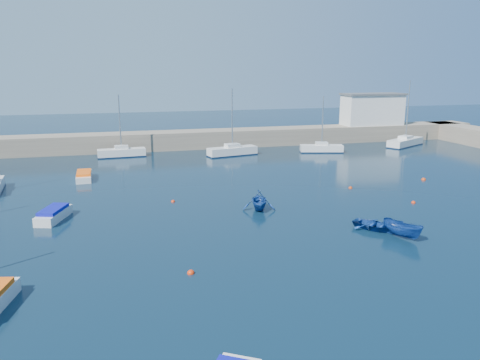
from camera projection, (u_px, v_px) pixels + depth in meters
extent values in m
plane|color=#0B2132|center=(325.00, 265.00, 29.03)|extent=(220.00, 220.00, 0.00)
cube|color=gray|center=(197.00, 139.00, 71.94)|extent=(96.00, 4.50, 2.60)
cube|color=silver|center=(372.00, 110.00, 78.65)|extent=(10.00, 4.00, 5.00)
cube|color=silver|center=(122.00, 153.00, 64.49)|extent=(6.51, 2.16, 1.13)
cylinder|color=#B7BABC|center=(120.00, 122.00, 63.50)|extent=(0.17, 0.17, 7.38)
cube|color=silver|center=(232.00, 151.00, 65.55)|extent=(7.29, 3.39, 1.18)
cylinder|color=#B7BABC|center=(232.00, 118.00, 64.48)|extent=(0.17, 0.17, 8.09)
cube|color=silver|center=(321.00, 149.00, 68.03)|extent=(6.35, 3.21, 1.08)
cylinder|color=#B7BABC|center=(323.00, 121.00, 67.09)|extent=(0.16, 0.16, 7.03)
cube|color=silver|center=(405.00, 142.00, 73.59)|extent=(7.90, 5.72, 1.17)
cylinder|color=#B7BABC|center=(408.00, 110.00, 72.41)|extent=(0.17, 0.17, 9.00)
cube|color=silver|center=(54.00, 215.00, 37.60)|extent=(2.64, 4.32, 0.73)
cube|color=#0D1299|center=(53.00, 210.00, 37.48)|extent=(2.25, 3.33, 0.27)
cube|color=silver|center=(84.00, 177.00, 51.29)|extent=(1.63, 4.45, 0.66)
cube|color=#FF5C0E|center=(84.00, 173.00, 51.18)|extent=(1.53, 3.34, 0.25)
imported|color=navy|center=(375.00, 225.00, 35.35)|extent=(3.94, 4.11, 0.69)
imported|color=navy|center=(259.00, 200.00, 40.21)|extent=(3.53, 3.84, 1.70)
imported|color=navy|center=(402.00, 230.00, 33.54)|extent=(2.34, 3.43, 1.24)
sphere|color=red|center=(191.00, 273.00, 27.81)|extent=(0.46, 0.46, 0.46)
sphere|color=#BB360E|center=(350.00, 188.00, 47.63)|extent=(0.39, 0.39, 0.39)
sphere|color=red|center=(413.00, 203.00, 42.41)|extent=(0.39, 0.39, 0.39)
sphere|color=red|center=(173.00, 202.00, 42.75)|extent=(0.38, 0.38, 0.38)
sphere|color=#BB360E|center=(424.00, 180.00, 51.18)|extent=(0.50, 0.50, 0.50)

